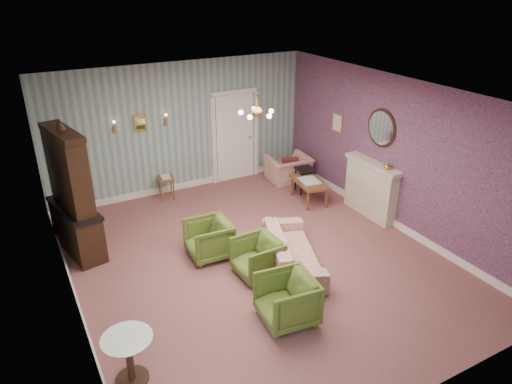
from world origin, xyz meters
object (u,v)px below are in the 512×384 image
olive_chair_b (257,256)px  wingback_chair (288,165)px  olive_chair_c (209,237)px  side_table_black (304,180)px  coffee_table (309,191)px  pedestal_table (130,359)px  olive_chair_a (287,298)px  sofa_chintz (293,245)px  dresser (70,190)px  fireplace (371,189)px

olive_chair_b → wingback_chair: 3.97m
olive_chair_c → side_table_black: 3.34m
olive_chair_c → wingback_chair: wingback_chair is taller
coffee_table → pedestal_table: pedestal_table is taller
olive_chair_b → olive_chair_c: 1.02m
olive_chair_a → pedestal_table: (-2.26, -0.04, -0.05)m
olive_chair_c → sofa_chintz: (1.14, -0.93, 0.01)m
sofa_chintz → coffee_table: sofa_chintz is taller
olive_chair_b → pedestal_table: olive_chair_b is taller
olive_chair_c → sofa_chintz: size_ratio=0.38×
olive_chair_b → sofa_chintz: 0.67m
wingback_chair → dresser: (-4.97, -0.87, 0.78)m
olive_chair_c → pedestal_table: olive_chair_c is taller
fireplace → olive_chair_b: bearing=-165.6°
wingback_chair → pedestal_table: 6.57m
coffee_table → olive_chair_c: bearing=-160.4°
olive_chair_a → sofa_chintz: olive_chair_a is taller
olive_chair_b → dresser: size_ratio=0.30×
wingback_chair → side_table_black: size_ratio=1.66×
coffee_table → pedestal_table: 5.72m
side_table_black → olive_chair_a: bearing=-127.2°
olive_chair_b → coffee_table: (2.33, 1.90, -0.11)m
sofa_chintz → wingback_chair: bearing=-10.9°
olive_chair_a → coffee_table: bearing=147.5°
olive_chair_c → sofa_chintz: 1.47m
fireplace → side_table_black: 1.69m
olive_chair_a → coffee_table: (2.51, 3.11, -0.14)m
coffee_table → fireplace: bearing=-56.4°
dresser → side_table_black: 5.06m
wingback_chair → side_table_black: 0.71m
wingback_chair → dresser: 5.11m
wingback_chair → fireplace: bearing=108.5°
olive_chair_b → fireplace: 3.18m
wingback_chair → coffee_table: 1.19m
fireplace → side_table_black: bearing=108.9°
olive_chair_b → coffee_table: 3.01m
coffee_table → pedestal_table: (-4.77, -3.14, 0.09)m
olive_chair_c → dresser: dresser is taller
wingback_chair → sofa_chintz: bearing=64.0°
olive_chair_c → coffee_table: (2.80, 1.00, -0.12)m
wingback_chair → coffee_table: bearing=85.3°
olive_chair_c → wingback_chair: 3.70m
side_table_black → pedestal_table: pedestal_table is taller
olive_chair_c → olive_chair_b: bearing=30.6°
olive_chair_b → olive_chair_c: size_ratio=0.97×
olive_chair_b → side_table_black: bearing=131.3°
olive_chair_c → dresser: (-1.97, 1.29, 0.83)m
dresser → side_table_black: dresser is taller
dresser → coffee_table: dresser is taller
sofa_chintz → fireplace: size_ratio=1.39×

